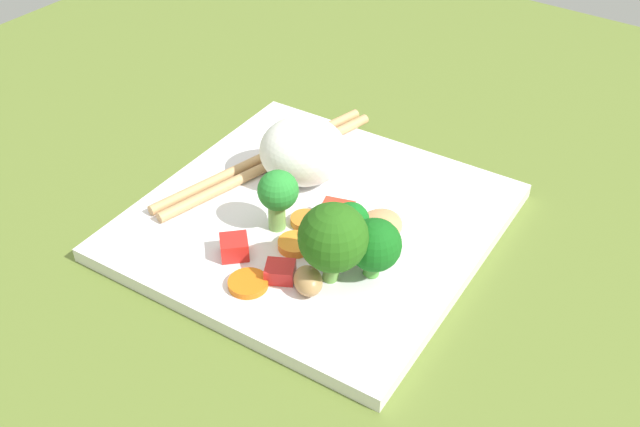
% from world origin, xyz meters
% --- Properties ---
extents(ground_plane, '(1.10, 1.10, 0.02)m').
position_xyz_m(ground_plane, '(0.00, 0.00, -0.01)').
color(ground_plane, olive).
extents(square_plate, '(0.29, 0.29, 0.01)m').
position_xyz_m(square_plate, '(0.00, 0.00, 0.01)').
color(square_plate, white).
rests_on(square_plate, ground_plane).
extents(rice_mound, '(0.10, 0.10, 0.06)m').
position_xyz_m(rice_mound, '(-0.04, 0.04, 0.04)').
color(rice_mound, white).
rests_on(rice_mound, square_plate).
extents(broccoli_floret_0, '(0.04, 0.04, 0.05)m').
position_xyz_m(broccoli_floret_0, '(0.08, -0.03, 0.04)').
color(broccoli_floret_0, '#51A13F').
rests_on(broccoli_floret_0, square_plate).
extents(broccoli_floret_1, '(0.03, 0.03, 0.05)m').
position_xyz_m(broccoli_floret_1, '(0.05, -0.02, 0.04)').
color(broccoli_floret_1, '#81B95F').
rests_on(broccoli_floret_1, square_plate).
extents(broccoli_floret_2, '(0.03, 0.03, 0.05)m').
position_xyz_m(broccoli_floret_2, '(-0.01, -0.03, 0.05)').
color(broccoli_floret_2, '#74B054').
rests_on(broccoli_floret_2, square_plate).
extents(broccoli_floret_3, '(0.05, 0.05, 0.07)m').
position_xyz_m(broccoli_floret_3, '(0.06, -0.06, 0.05)').
color(broccoli_floret_3, '#67A146').
rests_on(broccoli_floret_3, square_plate).
extents(carrot_slice_0, '(0.04, 0.04, 0.01)m').
position_xyz_m(carrot_slice_0, '(0.01, -0.04, 0.02)').
color(carrot_slice_0, orange).
rests_on(carrot_slice_0, square_plate).
extents(carrot_slice_1, '(0.04, 0.04, 0.01)m').
position_xyz_m(carrot_slice_1, '(0.01, -0.10, 0.01)').
color(carrot_slice_1, orange).
rests_on(carrot_slice_1, square_plate).
extents(carrot_slice_2, '(0.03, 0.03, 0.01)m').
position_xyz_m(carrot_slice_2, '(-0.00, -0.01, 0.01)').
color(carrot_slice_2, orange).
rests_on(carrot_slice_2, square_plate).
extents(pepper_chunk_0, '(0.03, 0.03, 0.02)m').
position_xyz_m(pepper_chunk_0, '(0.02, -0.00, 0.02)').
color(pepper_chunk_0, red).
rests_on(pepper_chunk_0, square_plate).
extents(pepper_chunk_1, '(0.03, 0.03, 0.01)m').
position_xyz_m(pepper_chunk_1, '(0.02, -0.07, 0.02)').
color(pepper_chunk_1, red).
rests_on(pepper_chunk_1, square_plate).
extents(pepper_chunk_2, '(0.03, 0.03, 0.02)m').
position_xyz_m(pepper_chunk_2, '(-0.02, -0.07, 0.02)').
color(pepper_chunk_2, red).
rests_on(pepper_chunk_2, square_plate).
extents(chicken_piece_0, '(0.04, 0.04, 0.02)m').
position_xyz_m(chicken_piece_0, '(0.06, 0.01, 0.02)').
color(chicken_piece_0, tan).
rests_on(chicken_piece_0, square_plate).
extents(chicken_piece_1, '(0.03, 0.03, 0.02)m').
position_xyz_m(chicken_piece_1, '(0.05, -0.07, 0.02)').
color(chicken_piece_1, '#AD814D').
rests_on(chicken_piece_1, square_plate).
extents(chopstick_pair, '(0.07, 0.23, 0.01)m').
position_xyz_m(chopstick_pair, '(-0.08, 0.03, 0.02)').
color(chopstick_pair, tan).
rests_on(chopstick_pair, square_plate).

